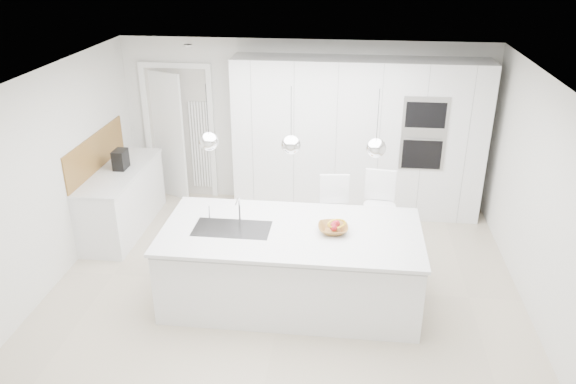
# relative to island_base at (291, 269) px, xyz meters

# --- Properties ---
(floor) EXTENTS (5.50, 5.50, 0.00)m
(floor) POSITION_rel_island_base_xyz_m (-0.10, 0.30, -0.43)
(floor) COLOR #BEB097
(floor) RESTS_ON ground
(wall_back) EXTENTS (5.50, 0.00, 5.50)m
(wall_back) POSITION_rel_island_base_xyz_m (-0.10, 2.80, 0.82)
(wall_back) COLOR silver
(wall_back) RESTS_ON ground
(wall_left) EXTENTS (0.00, 5.00, 5.00)m
(wall_left) POSITION_rel_island_base_xyz_m (-2.85, 0.30, 0.82)
(wall_left) COLOR silver
(wall_left) RESTS_ON ground
(ceiling) EXTENTS (5.50, 5.50, 0.00)m
(ceiling) POSITION_rel_island_base_xyz_m (-0.10, 0.30, 2.07)
(ceiling) COLOR white
(ceiling) RESTS_ON wall_back
(tall_cabinets) EXTENTS (3.60, 0.60, 2.30)m
(tall_cabinets) POSITION_rel_island_base_xyz_m (0.70, 2.50, 0.72)
(tall_cabinets) COLOR white
(tall_cabinets) RESTS_ON floor
(oven_stack) EXTENTS (0.62, 0.04, 1.05)m
(oven_stack) POSITION_rel_island_base_xyz_m (1.60, 2.19, 0.92)
(oven_stack) COLOR #A5A5A8
(oven_stack) RESTS_ON tall_cabinets
(doorway_frame) EXTENTS (1.11, 0.08, 2.13)m
(doorway_frame) POSITION_rel_island_base_xyz_m (-2.05, 2.77, 0.59)
(doorway_frame) COLOR white
(doorway_frame) RESTS_ON floor
(hallway_door) EXTENTS (0.76, 0.38, 2.00)m
(hallway_door) POSITION_rel_island_base_xyz_m (-2.30, 2.72, 0.57)
(hallway_door) COLOR white
(hallway_door) RESTS_ON floor
(radiator) EXTENTS (0.32, 0.04, 1.40)m
(radiator) POSITION_rel_island_base_xyz_m (-1.73, 2.76, 0.42)
(radiator) COLOR white
(radiator) RESTS_ON floor
(left_base_cabinets) EXTENTS (0.60, 1.80, 0.86)m
(left_base_cabinets) POSITION_rel_island_base_xyz_m (-2.55, 1.50, 0.00)
(left_base_cabinets) COLOR white
(left_base_cabinets) RESTS_ON floor
(left_worktop) EXTENTS (0.62, 1.82, 0.04)m
(left_worktop) POSITION_rel_island_base_xyz_m (-2.55, 1.50, 0.45)
(left_worktop) COLOR silver
(left_worktop) RESTS_ON left_base_cabinets
(oak_backsplash) EXTENTS (0.02, 1.80, 0.50)m
(oak_backsplash) POSITION_rel_island_base_xyz_m (-2.84, 1.50, 0.72)
(oak_backsplash) COLOR olive
(oak_backsplash) RESTS_ON wall_left
(island_base) EXTENTS (2.80, 1.20, 0.86)m
(island_base) POSITION_rel_island_base_xyz_m (0.00, 0.00, 0.00)
(island_base) COLOR white
(island_base) RESTS_ON floor
(island_worktop) EXTENTS (2.84, 1.40, 0.04)m
(island_worktop) POSITION_rel_island_base_xyz_m (0.00, 0.05, 0.45)
(island_worktop) COLOR silver
(island_worktop) RESTS_ON island_base
(island_sink) EXTENTS (0.84, 0.44, 0.18)m
(island_sink) POSITION_rel_island_base_xyz_m (-0.65, -0.00, 0.39)
(island_sink) COLOR #3F3F42
(island_sink) RESTS_ON island_worktop
(island_tap) EXTENTS (0.02, 0.02, 0.30)m
(island_tap) POSITION_rel_island_base_xyz_m (-0.60, 0.20, 0.62)
(island_tap) COLOR white
(island_tap) RESTS_ON island_worktop
(pendant_left) EXTENTS (0.20, 0.20, 0.20)m
(pendant_left) POSITION_rel_island_base_xyz_m (-0.85, -0.00, 1.47)
(pendant_left) COLOR white
(pendant_left) RESTS_ON ceiling
(pendant_mid) EXTENTS (0.20, 0.20, 0.20)m
(pendant_mid) POSITION_rel_island_base_xyz_m (-0.00, -0.00, 1.47)
(pendant_mid) COLOR white
(pendant_mid) RESTS_ON ceiling
(pendant_right) EXTENTS (0.20, 0.20, 0.20)m
(pendant_right) POSITION_rel_island_base_xyz_m (0.85, -0.00, 1.47)
(pendant_right) COLOR white
(pendant_right) RESTS_ON ceiling
(fruit_bowl) EXTENTS (0.36, 0.36, 0.08)m
(fruit_bowl) POSITION_rel_island_base_xyz_m (0.45, 0.05, 0.51)
(fruit_bowl) COLOR olive
(fruit_bowl) RESTS_ON island_worktop
(espresso_machine) EXTENTS (0.16, 0.25, 0.27)m
(espresso_machine) POSITION_rel_island_base_xyz_m (-2.53, 1.56, 0.60)
(espresso_machine) COLOR black
(espresso_machine) RESTS_ON left_worktop
(bar_stool_left) EXTENTS (0.44, 0.57, 1.15)m
(bar_stool_left) POSITION_rel_island_base_xyz_m (0.43, 0.89, 0.15)
(bar_stool_left) COLOR white
(bar_stool_left) RESTS_ON floor
(bar_stool_right) EXTENTS (0.46, 0.59, 1.20)m
(bar_stool_right) POSITION_rel_island_base_xyz_m (0.99, 0.99, 0.17)
(bar_stool_right) COLOR white
(bar_stool_right) RESTS_ON floor
(apple_a) EXTENTS (0.08, 0.08, 0.08)m
(apple_a) POSITION_rel_island_base_xyz_m (0.46, 0.02, 0.54)
(apple_a) COLOR #B11C29
(apple_a) RESTS_ON fruit_bowl
(apple_b) EXTENTS (0.09, 0.09, 0.09)m
(apple_b) POSITION_rel_island_base_xyz_m (0.48, 0.10, 0.54)
(apple_b) COLOR #B11C29
(apple_b) RESTS_ON fruit_bowl
(apple_c) EXTENTS (0.07, 0.07, 0.07)m
(apple_c) POSITION_rel_island_base_xyz_m (0.46, 0.08, 0.54)
(apple_c) COLOR #B11C29
(apple_c) RESTS_ON fruit_bowl
(banana_bunch) EXTENTS (0.23, 0.17, 0.21)m
(banana_bunch) POSITION_rel_island_base_xyz_m (0.49, 0.03, 0.59)
(banana_bunch) COLOR gold
(banana_bunch) RESTS_ON fruit_bowl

